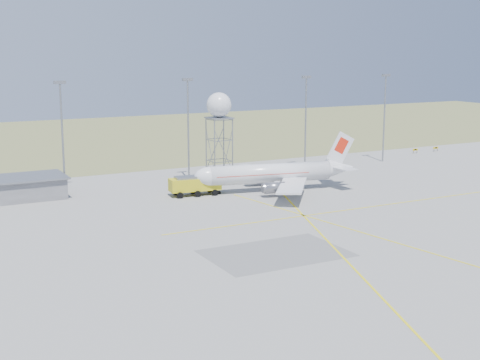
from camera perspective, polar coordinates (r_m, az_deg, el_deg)
ground at (r=88.31m, az=19.55°, el=-6.66°), size 400.00×400.00×0.00m
grass_strip at (r=207.73m, az=-10.04°, el=3.68°), size 400.00×120.00×0.03m
building_grey at (r=123.92m, az=-19.01°, el=-0.71°), size 19.00×10.00×3.90m
mast_a at (r=126.18m, az=-14.95°, el=4.36°), size 2.20×0.50×20.50m
mast_b at (r=133.96m, az=-4.45°, el=5.07°), size 2.20×0.50×20.50m
mast_c at (r=147.30m, az=5.63°, el=5.58°), size 2.20×0.50×20.50m
mast_d at (r=160.45m, az=12.24°, el=5.82°), size 2.20×0.50×20.50m
taxi_sign_near at (r=176.45m, az=14.73°, el=2.50°), size 1.60×0.17×1.20m
taxi_sign_far at (r=181.23m, az=16.36°, el=2.63°), size 1.60×0.17×1.20m
airliner_main at (r=124.56m, az=2.79°, el=0.56°), size 31.43×30.13×10.74m
radar_tower at (r=132.71m, az=-1.79°, el=4.12°), size 4.91×4.91×17.76m
fire_truck at (r=121.18m, az=-3.75°, el=-0.47°), size 9.56×4.59×3.70m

